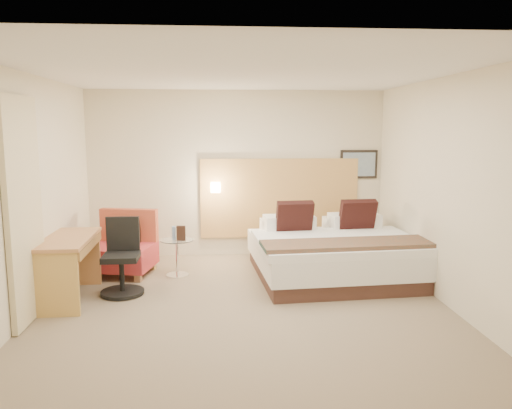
{
  "coord_description": "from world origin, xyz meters",
  "views": [
    {
      "loc": [
        -0.27,
        -5.64,
        2.09
      ],
      "look_at": [
        0.19,
        0.79,
        1.1
      ],
      "focal_mm": 35.0,
      "sensor_mm": 36.0,
      "label": 1
    }
  ],
  "objects": [
    {
      "name": "floor",
      "position": [
        0.0,
        0.0,
        -0.01
      ],
      "size": [
        4.8,
        5.0,
        0.02
      ],
      "primitive_type": "cube",
      "color": "#816F57",
      "rests_on": "ground"
    },
    {
      "name": "ceiling",
      "position": [
        0.0,
        0.0,
        2.71
      ],
      "size": [
        4.8,
        5.0,
        0.02
      ],
      "primitive_type": "cube",
      "color": "white",
      "rests_on": "floor"
    },
    {
      "name": "wall_back",
      "position": [
        0.0,
        2.51,
        1.35
      ],
      "size": [
        4.8,
        0.02,
        2.7
      ],
      "primitive_type": "cube",
      "color": "beige",
      "rests_on": "floor"
    },
    {
      "name": "wall_front",
      "position": [
        0.0,
        -2.51,
        1.35
      ],
      "size": [
        4.8,
        0.02,
        2.7
      ],
      "primitive_type": "cube",
      "color": "beige",
      "rests_on": "floor"
    },
    {
      "name": "wall_left",
      "position": [
        -2.41,
        0.0,
        1.35
      ],
      "size": [
        0.02,
        5.0,
        2.7
      ],
      "primitive_type": "cube",
      "color": "beige",
      "rests_on": "floor"
    },
    {
      "name": "wall_right",
      "position": [
        2.41,
        0.0,
        1.35
      ],
      "size": [
        0.02,
        5.0,
        2.7
      ],
      "primitive_type": "cube",
      "color": "beige",
      "rests_on": "floor"
    },
    {
      "name": "headboard_panel",
      "position": [
        0.7,
        2.47,
        0.95
      ],
      "size": [
        2.6,
        0.04,
        1.3
      ],
      "primitive_type": "cube",
      "color": "tan",
      "rests_on": "wall_back"
    },
    {
      "name": "art_frame",
      "position": [
        2.02,
        2.48,
        1.5
      ],
      "size": [
        0.62,
        0.03,
        0.47
      ],
      "primitive_type": "cube",
      "color": "black",
      "rests_on": "wall_back"
    },
    {
      "name": "art_canvas",
      "position": [
        2.02,
        2.46,
        1.5
      ],
      "size": [
        0.54,
        0.01,
        0.39
      ],
      "primitive_type": "cube",
      "color": "gray",
      "rests_on": "wall_back"
    },
    {
      "name": "lamp_arm",
      "position": [
        -0.35,
        2.42,
        1.15
      ],
      "size": [
        0.02,
        0.12,
        0.02
      ],
      "primitive_type": "cylinder",
      "rotation": [
        1.57,
        0.0,
        0.0
      ],
      "color": "silver",
      "rests_on": "wall_back"
    },
    {
      "name": "lamp_shade",
      "position": [
        -0.35,
        2.36,
        1.15
      ],
      "size": [
        0.15,
        0.15,
        0.15
      ],
      "primitive_type": "cube",
      "color": "#F6E4BF",
      "rests_on": "wall_back"
    },
    {
      "name": "curtain",
      "position": [
        -2.36,
        -0.25,
        1.22
      ],
      "size": [
        0.06,
        0.9,
        2.42
      ],
      "primitive_type": "cube",
      "color": "beige",
      "rests_on": "wall_left"
    },
    {
      "name": "bottle_a",
      "position": [
        -0.94,
        1.34,
        0.62
      ],
      "size": [
        0.06,
        0.06,
        0.19
      ],
      "primitive_type": "cylinder",
      "rotation": [
        0.0,
        0.0,
        -0.03
      ],
      "color": "#96BAE8",
      "rests_on": "side_table"
    },
    {
      "name": "menu_folder",
      "position": [
        -0.83,
        1.27,
        0.63
      ],
      "size": [
        0.13,
        0.05,
        0.21
      ],
      "primitive_type": "cube",
      "rotation": [
        0.0,
        0.0,
        -0.03
      ],
      "color": "#311C14",
      "rests_on": "side_table"
    },
    {
      "name": "bed",
      "position": [
        1.29,
        1.16,
        0.35
      ],
      "size": [
        2.32,
        2.27,
        1.06
      ],
      "color": "#402620",
      "rests_on": "floor"
    },
    {
      "name": "lounge_chair",
      "position": [
        -1.68,
        1.52,
        0.36
      ],
      "size": [
        0.99,
        0.91,
        0.91
      ],
      "color": "tan",
      "rests_on": "floor"
    },
    {
      "name": "side_table",
      "position": [
        -0.9,
        1.33,
        0.3
      ],
      "size": [
        0.49,
        0.49,
        0.53
      ],
      "color": "white",
      "rests_on": "floor"
    },
    {
      "name": "desk",
      "position": [
        -2.11,
        0.42,
        0.62
      ],
      "size": [
        0.61,
        1.27,
        0.78
      ],
      "color": "#B57747",
      "rests_on": "floor"
    },
    {
      "name": "desk_chair",
      "position": [
        -1.53,
        0.6,
        0.4
      ],
      "size": [
        0.55,
        0.55,
        0.96
      ],
      "color": "black",
      "rests_on": "floor"
    }
  ]
}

